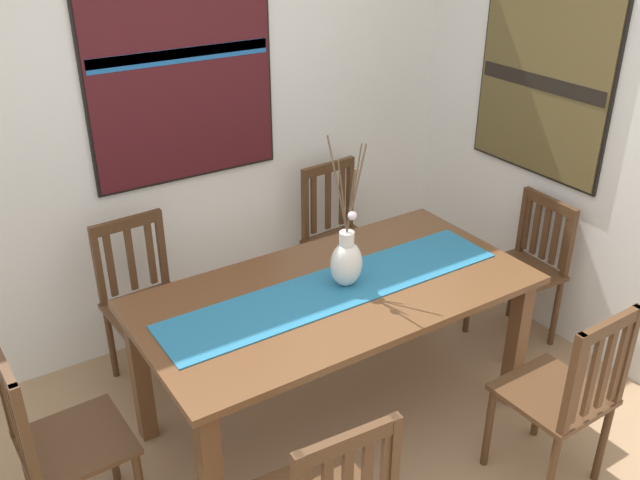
% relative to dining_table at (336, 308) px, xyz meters
% --- Properties ---
extents(wall_back, '(6.40, 0.12, 2.70)m').
position_rel_dining_table_xyz_m(wall_back, '(-0.22, 1.25, 0.68)').
color(wall_back, silver).
rests_on(wall_back, ground_plane).
extents(dining_table, '(1.89, 0.96, 0.78)m').
position_rel_dining_table_xyz_m(dining_table, '(0.00, 0.00, 0.00)').
color(dining_table, brown).
rests_on(dining_table, ground_plane).
extents(table_runner, '(1.74, 0.36, 0.01)m').
position_rel_dining_table_xyz_m(table_runner, '(0.00, 0.00, 0.11)').
color(table_runner, '#236B93').
rests_on(table_runner, dining_table).
extents(centerpiece_vase, '(0.19, 0.28, 0.69)m').
position_rel_dining_table_xyz_m(centerpiece_vase, '(0.06, 0.00, 0.24)').
color(centerpiece_vase, silver).
rests_on(centerpiece_vase, dining_table).
extents(chair_1, '(0.44, 0.44, 0.93)m').
position_rel_dining_table_xyz_m(chair_1, '(-0.66, 0.84, -0.19)').
color(chair_1, '#4C301C').
rests_on(chair_1, ground_plane).
extents(chair_2, '(0.43, 0.43, 0.96)m').
position_rel_dining_table_xyz_m(chair_2, '(-1.34, 0.01, -0.17)').
color(chair_2, '#4C301C').
rests_on(chair_2, ground_plane).
extents(chair_3, '(0.45, 0.45, 0.95)m').
position_rel_dining_table_xyz_m(chair_3, '(0.65, 0.90, -0.18)').
color(chair_3, '#4C301C').
rests_on(chair_3, ground_plane).
extents(chair_4, '(0.44, 0.44, 0.89)m').
position_rel_dining_table_xyz_m(chair_4, '(1.35, 0.01, -0.19)').
color(chair_4, '#4C301C').
rests_on(chair_4, ground_plane).
extents(chair_5, '(0.43, 0.43, 0.96)m').
position_rel_dining_table_xyz_m(chair_5, '(0.60, -0.91, -0.17)').
color(chair_5, '#4C301C').
rests_on(chair_5, ground_plane).
extents(painting_on_back_wall, '(1.07, 0.05, 1.13)m').
position_rel_dining_table_xyz_m(painting_on_back_wall, '(-0.21, 1.18, 0.89)').
color(painting_on_back_wall, black).
extents(painting_on_side_wall, '(0.05, 0.92, 1.05)m').
position_rel_dining_table_xyz_m(painting_on_side_wall, '(1.57, 0.25, 0.82)').
color(painting_on_side_wall, black).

